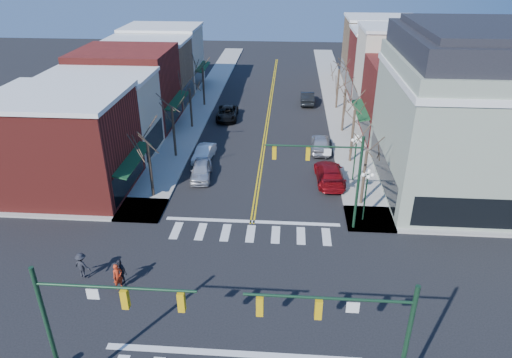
% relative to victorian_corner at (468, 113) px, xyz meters
% --- Properties ---
extents(ground, '(160.00, 160.00, 0.00)m').
position_rel_victorian_corner_xyz_m(ground, '(-16.50, -14.50, -6.66)').
color(ground, black).
rests_on(ground, ground).
extents(sidewalk_left, '(3.50, 70.00, 0.15)m').
position_rel_victorian_corner_xyz_m(sidewalk_left, '(-25.25, 5.50, -6.58)').
color(sidewalk_left, '#9E9B93').
rests_on(sidewalk_left, ground).
extents(sidewalk_right, '(3.50, 70.00, 0.15)m').
position_rel_victorian_corner_xyz_m(sidewalk_right, '(-7.75, 5.50, -6.58)').
color(sidewalk_right, '#9E9B93').
rests_on(sidewalk_right, ground).
extents(bldg_left_brick_a, '(10.00, 8.50, 8.00)m').
position_rel_victorian_corner_xyz_m(bldg_left_brick_a, '(-32.00, -2.75, -2.66)').
color(bldg_left_brick_a, maroon).
rests_on(bldg_left_brick_a, ground).
extents(bldg_left_stucco_a, '(10.00, 7.00, 7.50)m').
position_rel_victorian_corner_xyz_m(bldg_left_stucco_a, '(-32.00, 5.00, -2.91)').
color(bldg_left_stucco_a, beige).
rests_on(bldg_left_stucco_a, ground).
extents(bldg_left_brick_b, '(10.00, 9.00, 8.50)m').
position_rel_victorian_corner_xyz_m(bldg_left_brick_b, '(-32.00, 13.00, -2.41)').
color(bldg_left_brick_b, maroon).
rests_on(bldg_left_brick_b, ground).
extents(bldg_left_tan, '(10.00, 7.50, 7.80)m').
position_rel_victorian_corner_xyz_m(bldg_left_tan, '(-32.00, 21.25, -2.76)').
color(bldg_left_tan, '#8F6F4E').
rests_on(bldg_left_tan, ground).
extents(bldg_left_stucco_b, '(10.00, 8.00, 8.20)m').
position_rel_victorian_corner_xyz_m(bldg_left_stucco_b, '(-32.00, 29.00, -2.56)').
color(bldg_left_stucco_b, beige).
rests_on(bldg_left_stucco_b, ground).
extents(bldg_right_brick_a, '(10.00, 8.50, 8.00)m').
position_rel_victorian_corner_xyz_m(bldg_right_brick_a, '(-1.00, 11.25, -2.66)').
color(bldg_right_brick_a, maroon).
rests_on(bldg_right_brick_a, ground).
extents(bldg_right_stucco, '(10.00, 7.00, 10.00)m').
position_rel_victorian_corner_xyz_m(bldg_right_stucco, '(-1.00, 19.00, -1.66)').
color(bldg_right_stucco, beige).
rests_on(bldg_right_stucco, ground).
extents(bldg_right_brick_b, '(10.00, 8.00, 8.50)m').
position_rel_victorian_corner_xyz_m(bldg_right_brick_b, '(-1.00, 26.50, -2.41)').
color(bldg_right_brick_b, maroon).
rests_on(bldg_right_brick_b, ground).
extents(bldg_right_tan, '(10.00, 8.00, 9.00)m').
position_rel_victorian_corner_xyz_m(bldg_right_tan, '(-1.00, 34.50, -2.16)').
color(bldg_right_tan, '#8F6F4E').
rests_on(bldg_right_tan, ground).
extents(victorian_corner, '(12.25, 14.25, 13.30)m').
position_rel_victorian_corner_xyz_m(victorian_corner, '(0.00, 0.00, 0.00)').
color(victorian_corner, gray).
rests_on(victorian_corner, ground).
extents(traffic_mast_near_left, '(6.60, 0.28, 7.20)m').
position_rel_victorian_corner_xyz_m(traffic_mast_near_left, '(-22.05, -21.90, -1.95)').
color(traffic_mast_near_left, '#14331E').
rests_on(traffic_mast_near_left, ground).
extents(traffic_mast_near_right, '(6.60, 0.28, 7.20)m').
position_rel_victorian_corner_xyz_m(traffic_mast_near_right, '(-10.95, -21.90, -1.95)').
color(traffic_mast_near_right, '#14331E').
rests_on(traffic_mast_near_right, ground).
extents(traffic_mast_far_right, '(6.60, 0.28, 7.20)m').
position_rel_victorian_corner_xyz_m(traffic_mast_far_right, '(-10.95, -7.10, -1.95)').
color(traffic_mast_far_right, '#14331E').
rests_on(traffic_mast_far_right, ground).
extents(lamppost_corner, '(0.36, 0.36, 4.33)m').
position_rel_victorian_corner_xyz_m(lamppost_corner, '(-8.30, -6.00, -3.70)').
color(lamppost_corner, '#14331E').
rests_on(lamppost_corner, ground).
extents(lamppost_midblock, '(0.36, 0.36, 4.33)m').
position_rel_victorian_corner_xyz_m(lamppost_midblock, '(-8.30, 0.50, -3.70)').
color(lamppost_midblock, '#14331E').
rests_on(lamppost_midblock, ground).
extents(tree_left_a, '(0.24, 0.24, 4.76)m').
position_rel_victorian_corner_xyz_m(tree_left_a, '(-24.90, -3.50, -4.28)').
color(tree_left_a, '#382B21').
rests_on(tree_left_a, ground).
extents(tree_left_b, '(0.24, 0.24, 5.04)m').
position_rel_victorian_corner_xyz_m(tree_left_b, '(-24.90, 4.50, -4.14)').
color(tree_left_b, '#382B21').
rests_on(tree_left_b, ground).
extents(tree_left_c, '(0.24, 0.24, 4.55)m').
position_rel_victorian_corner_xyz_m(tree_left_c, '(-24.90, 12.50, -4.38)').
color(tree_left_c, '#382B21').
rests_on(tree_left_c, ground).
extents(tree_left_d, '(0.24, 0.24, 4.90)m').
position_rel_victorian_corner_xyz_m(tree_left_d, '(-24.90, 20.50, -4.21)').
color(tree_left_d, '#382B21').
rests_on(tree_left_d, ground).
extents(tree_right_a, '(0.24, 0.24, 4.62)m').
position_rel_victorian_corner_xyz_m(tree_right_a, '(-8.10, -3.50, -4.35)').
color(tree_right_a, '#382B21').
rests_on(tree_right_a, ground).
extents(tree_right_b, '(0.24, 0.24, 5.18)m').
position_rel_victorian_corner_xyz_m(tree_right_b, '(-8.10, 4.50, -4.07)').
color(tree_right_b, '#382B21').
rests_on(tree_right_b, ground).
extents(tree_right_c, '(0.24, 0.24, 4.83)m').
position_rel_victorian_corner_xyz_m(tree_right_c, '(-8.10, 12.50, -4.24)').
color(tree_right_c, '#382B21').
rests_on(tree_right_c, ground).
extents(tree_right_d, '(0.24, 0.24, 4.97)m').
position_rel_victorian_corner_xyz_m(tree_right_d, '(-8.10, 20.50, -4.17)').
color(tree_right_d, '#382B21').
rests_on(tree_right_d, ground).
extents(car_left_near, '(2.15, 4.47, 1.47)m').
position_rel_victorian_corner_xyz_m(car_left_near, '(-21.60, 0.18, -5.92)').
color(car_left_near, silver).
rests_on(car_left_near, ground).
extents(car_left_mid, '(1.85, 4.15, 1.32)m').
position_rel_victorian_corner_xyz_m(car_left_mid, '(-22.01, 4.06, -6.00)').
color(car_left_mid, white).
rests_on(car_left_mid, ground).
extents(car_left_far, '(2.57, 5.23, 1.43)m').
position_rel_victorian_corner_xyz_m(car_left_far, '(-21.30, 15.68, -5.94)').
color(car_left_far, black).
rests_on(car_left_far, ground).
extents(car_right_near, '(2.59, 5.72, 1.62)m').
position_rel_victorian_corner_xyz_m(car_right_near, '(-10.36, 0.22, -5.84)').
color(car_right_near, maroon).
rests_on(car_right_near, ground).
extents(car_right_mid, '(2.08, 4.85, 1.63)m').
position_rel_victorian_corner_xyz_m(car_right_mid, '(-10.77, 6.97, -5.84)').
color(car_right_mid, silver).
rests_on(car_right_mid, ground).
extents(car_right_far, '(1.68, 4.81, 1.58)m').
position_rel_victorian_corner_xyz_m(car_right_far, '(-11.70, 22.31, -5.87)').
color(car_right_far, black).
rests_on(car_right_far, ground).
extents(pedestrian_red_a, '(0.70, 0.72, 1.67)m').
position_rel_victorian_corner_xyz_m(pedestrian_red_a, '(-23.80, -14.81, -5.67)').
color(pedestrian_red_a, '#B32C13').
rests_on(pedestrian_red_a, sidewalk_left).
extents(pedestrian_dark_a, '(1.08, 0.85, 1.71)m').
position_rel_victorian_corner_xyz_m(pedestrian_dark_a, '(-23.80, -14.35, -5.65)').
color(pedestrian_dark_a, '#22222A').
rests_on(pedestrian_dark_a, sidewalk_left).
extents(pedestrian_dark_b, '(1.24, 0.91, 1.71)m').
position_rel_victorian_corner_xyz_m(pedestrian_dark_b, '(-26.34, -13.97, -5.65)').
color(pedestrian_dark_b, black).
rests_on(pedestrian_dark_b, sidewalk_left).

